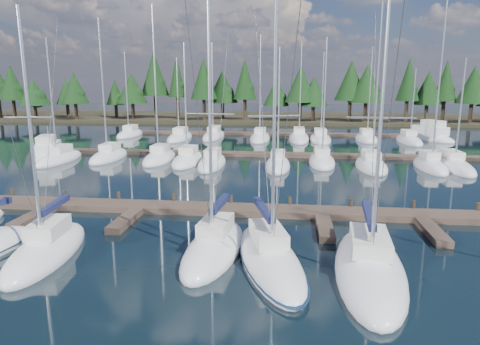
# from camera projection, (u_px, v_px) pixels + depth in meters

# --- Properties ---
(ground) EXTENTS (260.00, 260.00, 0.00)m
(ground) POSITION_uv_depth(u_px,v_px,m) (247.00, 174.00, 39.99)
(ground) COLOR black
(ground) RESTS_ON ground
(far_shore) EXTENTS (220.00, 30.00, 0.60)m
(far_shore) POSITION_uv_depth(u_px,v_px,m) (272.00, 118.00, 98.23)
(far_shore) COLOR #2A2617
(far_shore) RESTS_ON ground
(main_dock) EXTENTS (44.00, 6.13, 0.90)m
(main_dock) POSITION_uv_depth(u_px,v_px,m) (228.00, 212.00, 27.66)
(main_dock) COLOR #48382D
(main_dock) RESTS_ON ground
(back_docks) EXTENTS (50.00, 21.80, 0.40)m
(back_docks) POSITION_uv_depth(u_px,v_px,m) (260.00, 143.00, 58.98)
(back_docks) COLOR #48382D
(back_docks) RESTS_ON ground
(front_sailboat_2) EXTENTS (3.35, 7.92, 12.55)m
(front_sailboat_2) POSITION_uv_depth(u_px,v_px,m) (47.00, 250.00, 21.23)
(front_sailboat_2) COLOR silver
(front_sailboat_2) RESTS_ON ground
(front_sailboat_3) EXTENTS (3.22, 7.93, 12.77)m
(front_sailboat_3) POSITION_uv_depth(u_px,v_px,m) (214.00, 248.00, 21.55)
(front_sailboat_3) COLOR silver
(front_sailboat_3) RESTS_ON ground
(front_sailboat_4) EXTENTS (4.98, 9.66, 12.80)m
(front_sailboat_4) POSITION_uv_depth(u_px,v_px,m) (270.00, 258.00, 20.28)
(front_sailboat_4) COLOR silver
(front_sailboat_4) RESTS_ON ground
(front_sailboat_5) EXTENTS (3.93, 10.19, 12.82)m
(front_sailboat_5) POSITION_uv_depth(u_px,v_px,m) (369.00, 267.00, 19.31)
(front_sailboat_5) COLOR silver
(front_sailboat_5) RESTS_ON ground
(back_sailboat_rows) EXTENTS (44.87, 31.89, 16.91)m
(back_sailboat_rows) POSITION_uv_depth(u_px,v_px,m) (262.00, 147.00, 54.33)
(back_sailboat_rows) COLOR silver
(back_sailboat_rows) RESTS_ON ground
(motor_yacht_left) EXTENTS (5.71, 9.18, 4.35)m
(motor_yacht_left) POSITION_uv_depth(u_px,v_px,m) (48.00, 155.00, 47.72)
(motor_yacht_left) COLOR silver
(motor_yacht_left) RESTS_ON ground
(motor_yacht_right) EXTENTS (6.73, 9.96, 4.75)m
(motor_yacht_right) POSITION_uv_depth(u_px,v_px,m) (430.00, 136.00, 63.60)
(motor_yacht_right) COLOR silver
(motor_yacht_right) RESTS_ON ground
(tree_line) EXTENTS (186.49, 11.64, 14.27)m
(tree_line) POSITION_uv_depth(u_px,v_px,m) (268.00, 87.00, 87.27)
(tree_line) COLOR black
(tree_line) RESTS_ON far_shore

